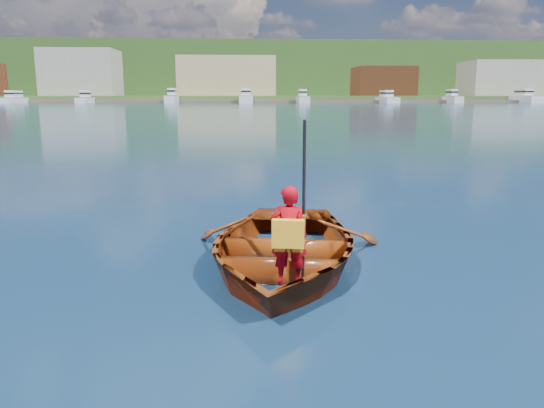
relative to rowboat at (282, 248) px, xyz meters
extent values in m
plane|color=#132B3C|center=(-0.31, 0.85, -0.25)|extent=(600.00, 600.00, 0.00)
imported|color=brown|center=(0.00, 0.00, 0.00)|extent=(3.27, 4.19, 0.79)
imported|color=#A7050F|center=(0.01, -0.91, 0.40)|extent=(0.43, 0.32, 1.09)
cube|color=#F7A920|center=(-0.01, -1.03, 0.45)|extent=(0.35, 0.15, 0.30)
cube|color=#F7A920|center=(0.03, -0.79, 0.45)|extent=(0.35, 0.13, 0.30)
cube|color=#F7A920|center=(0.01, -0.91, 0.27)|extent=(0.33, 0.26, 0.05)
cylinder|color=black|center=(0.18, -0.79, 0.74)|extent=(0.04, 0.04, 1.77)
cube|color=#3C551F|center=(-0.31, 190.85, 0.75)|extent=(400.00, 80.00, 2.00)
cube|color=#255020|center=(-0.31, 240.85, 10.75)|extent=(400.00, 100.00, 22.00)
cube|color=brown|center=(5.09, 148.85, 0.15)|extent=(160.03, 10.56, 0.80)
cube|color=gray|center=(-50.31, 165.85, 8.75)|extent=(22.00, 16.00, 14.00)
cube|color=tan|center=(-5.31, 165.85, 7.75)|extent=(30.00, 16.00, 12.00)
cube|color=brown|center=(44.69, 165.85, 6.25)|extent=(18.00, 16.00, 9.00)
cube|color=gray|center=(84.69, 165.85, 7.25)|extent=(26.00, 16.00, 11.00)
cube|color=silver|center=(-63.00, 143.85, 0.41)|extent=(3.74, 13.36, 1.64)
cube|color=silver|center=(-63.00, 145.19, 2.30)|extent=(2.62, 6.01, 1.80)
cube|color=black|center=(-63.00, 145.19, 2.40)|extent=(2.69, 6.28, 0.50)
cube|color=silver|center=(-43.56, 143.85, 0.41)|extent=(2.72, 9.71, 1.64)
cube|color=silver|center=(-43.56, 144.82, 2.30)|extent=(1.90, 4.37, 1.80)
cube|color=black|center=(-43.56, 144.82, 2.40)|extent=(1.96, 4.56, 0.50)
cube|color=silver|center=(-19.99, 143.85, 0.68)|extent=(2.87, 10.25, 2.32)
cube|color=silver|center=(-19.99, 144.87, 2.97)|extent=(2.01, 4.61, 1.80)
cube|color=black|center=(-19.99, 144.87, 3.07)|extent=(2.07, 4.82, 0.50)
cube|color=silver|center=(0.46, 143.85, 0.64)|extent=(3.69, 13.17, 2.20)
cube|color=silver|center=(0.46, 145.17, 2.86)|extent=(2.58, 5.93, 1.80)
cube|color=black|center=(0.46, 145.17, 2.96)|extent=(2.66, 6.19, 0.50)
cube|color=silver|center=(16.36, 143.85, 0.56)|extent=(2.93, 10.47, 2.02)
cube|color=silver|center=(16.36, 144.90, 2.68)|extent=(2.05, 4.71, 1.80)
cube|color=black|center=(16.36, 144.90, 2.78)|extent=(2.11, 4.92, 0.50)
cube|color=silver|center=(40.38, 143.85, 0.46)|extent=(3.67, 13.09, 1.76)
cube|color=silver|center=(40.38, 145.16, 2.41)|extent=(2.57, 5.89, 1.80)
cube|color=black|center=(40.38, 145.16, 2.51)|extent=(2.64, 6.15, 0.50)
cube|color=silver|center=(59.19, 143.85, 0.58)|extent=(2.66, 9.51, 2.06)
cube|color=silver|center=(59.19, 144.80, 2.71)|extent=(1.86, 4.28, 1.80)
cube|color=black|center=(59.19, 144.80, 2.81)|extent=(1.92, 4.47, 0.50)
cube|color=silver|center=(80.51, 143.85, 0.64)|extent=(3.66, 13.06, 2.20)
cube|color=silver|center=(80.51, 145.16, 2.86)|extent=(2.56, 5.88, 1.80)
cube|color=black|center=(80.51, 145.16, 2.96)|extent=(2.63, 6.14, 0.50)
cylinder|color=#382314|center=(85.66, 254.30, 16.30)|extent=(0.80, 0.80, 3.71)
sphere|color=#1A4D1B|center=(85.66, 254.30, 21.24)|extent=(6.92, 6.92, 6.92)
cylinder|color=#382314|center=(117.85, 267.97, 18.53)|extent=(0.80, 0.80, 2.71)
sphere|color=#1A4D1B|center=(117.85, 267.97, 22.15)|extent=(5.06, 5.06, 5.06)
cylinder|color=#382314|center=(-72.20, 258.09, 16.98)|extent=(0.80, 0.80, 3.56)
sphere|color=#1A4D1B|center=(-72.20, 258.09, 21.72)|extent=(6.64, 6.64, 6.64)
cylinder|color=#382314|center=(74.68, 236.87, 12.58)|extent=(0.80, 0.80, 3.24)
sphere|color=#1A4D1B|center=(74.68, 236.87, 16.90)|extent=(6.04, 6.04, 6.04)
cylinder|color=#382314|center=(-34.57, 248.88, 15.02)|extent=(0.80, 0.80, 3.32)
sphere|color=#1A4D1B|center=(-34.57, 248.88, 19.45)|extent=(6.20, 6.20, 6.20)
cylinder|color=#382314|center=(-45.69, 223.48, 9.58)|extent=(0.80, 0.80, 2.60)
sphere|color=#1A4D1B|center=(-45.69, 223.48, 13.06)|extent=(4.86, 4.86, 4.86)
cylinder|color=#382314|center=(14.96, 198.23, 4.66)|extent=(0.80, 0.80, 2.85)
sphere|color=#1A4D1B|center=(14.96, 198.23, 8.46)|extent=(5.32, 5.32, 5.32)
cylinder|color=#382314|center=(-38.58, 212.73, 7.44)|extent=(0.80, 0.80, 2.62)
sphere|color=#1A4D1B|center=(-38.58, 212.73, 10.94)|extent=(4.90, 4.90, 4.90)
cylinder|color=#382314|center=(151.66, 273.87, 20.26)|extent=(0.80, 0.80, 3.80)
sphere|color=#1A4D1B|center=(151.66, 273.87, 25.32)|extent=(7.09, 7.09, 7.09)
cylinder|color=#382314|center=(63.53, 265.24, 17.98)|extent=(0.80, 0.80, 2.69)
sphere|color=#1A4D1B|center=(63.53, 265.24, 21.56)|extent=(5.01, 5.01, 5.01)
camera|label=1|loc=(-0.47, -6.40, 1.88)|focal=35.00mm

